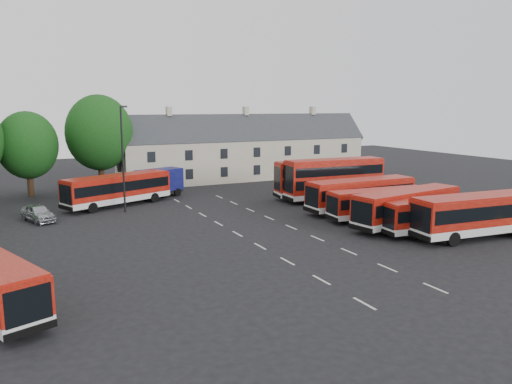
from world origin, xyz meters
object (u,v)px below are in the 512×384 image
at_px(box_truck, 153,182).
at_px(lamppost, 123,156).
at_px(bus_row_a, 482,212).
at_px(bus_dd_south, 334,177).
at_px(silver_car, 38,213).

distance_m(box_truck, lamppost, 8.35).
height_order(box_truck, lamppost, lamppost).
height_order(bus_row_a, lamppost, lamppost).
bearing_deg(bus_dd_south, lamppost, 172.48).
bearing_deg(bus_dd_south, box_truck, 152.49).
distance_m(bus_dd_south, box_truck, 20.01).
xyz_separation_m(box_truck, silver_car, (-12.12, -6.70, -1.02)).
relative_size(box_truck, lamppost, 0.74).
relative_size(box_truck, silver_car, 1.70).
distance_m(bus_dd_south, lamppost, 22.08).
height_order(bus_row_a, bus_dd_south, bus_dd_south).
bearing_deg(bus_row_a, lamppost, 141.25).
bearing_deg(silver_car, bus_dd_south, -25.82).
bearing_deg(lamppost, bus_dd_south, -10.96).
bearing_deg(box_truck, lamppost, -145.83).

